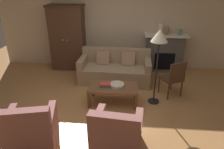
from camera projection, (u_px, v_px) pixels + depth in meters
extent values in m
plane|color=#B27A47|center=(106.00, 108.00, 4.61)|extent=(9.60, 9.60, 0.00)
cube|color=beige|center=(114.00, 22.00, 6.33)|extent=(7.20, 0.10, 2.80)
cube|color=#4C4947|center=(164.00, 53.00, 6.35)|extent=(1.10, 0.36, 1.08)
cube|color=black|center=(164.00, 61.00, 6.27)|extent=(0.60, 0.01, 0.52)
cube|color=white|center=(166.00, 35.00, 6.10)|extent=(1.26, 0.48, 0.04)
cube|color=#472D1E|center=(68.00, 39.00, 6.33)|extent=(1.00, 0.52, 1.88)
cube|color=#3C271A|center=(65.00, 6.00, 5.93)|extent=(1.06, 0.55, 0.06)
sphere|color=#ADAFB5|center=(63.00, 40.00, 6.07)|extent=(0.04, 0.04, 0.04)
sphere|color=#ADAFB5|center=(67.00, 40.00, 6.06)|extent=(0.04, 0.04, 0.04)
cube|color=#937A5B|center=(115.00, 74.00, 5.73)|extent=(1.93, 0.91, 0.44)
cube|color=#937A5B|center=(116.00, 55.00, 5.85)|extent=(1.91, 0.25, 0.42)
cube|color=#937A5B|center=(83.00, 61.00, 5.69)|extent=(0.19, 0.80, 0.22)
cube|color=#937A5B|center=(148.00, 64.00, 5.49)|extent=(0.19, 0.80, 0.22)
cube|color=#9E755B|center=(103.00, 58.00, 5.78)|extent=(0.37, 0.20, 0.37)
cube|color=#9E755B|center=(128.00, 59.00, 5.71)|extent=(0.37, 0.20, 0.37)
cube|color=brown|center=(113.00, 87.00, 4.65)|extent=(1.10, 0.60, 0.05)
cube|color=brown|center=(89.00, 101.00, 4.54)|extent=(0.06, 0.06, 0.37)
cube|color=brown|center=(136.00, 103.00, 4.46)|extent=(0.06, 0.06, 0.37)
cube|color=brown|center=(93.00, 89.00, 5.01)|extent=(0.06, 0.06, 0.37)
cube|color=brown|center=(135.00, 91.00, 4.93)|extent=(0.06, 0.06, 0.37)
cylinder|color=beige|center=(117.00, 85.00, 4.64)|extent=(0.33, 0.33, 0.06)
cube|color=#427A4C|center=(105.00, 86.00, 4.64)|extent=(0.24, 0.17, 0.04)
cube|color=#B73833|center=(105.00, 84.00, 4.62)|extent=(0.25, 0.19, 0.03)
cylinder|color=beige|center=(161.00, 29.00, 6.04)|extent=(0.13, 0.13, 0.32)
cylinder|color=olive|center=(167.00, 31.00, 6.04)|extent=(0.11, 0.11, 0.23)
cylinder|color=slate|center=(180.00, 32.00, 6.02)|extent=(0.10, 0.10, 0.17)
cube|color=#935B56|center=(33.00, 133.00, 3.55)|extent=(0.91, 0.91, 0.42)
cube|color=#935B56|center=(25.00, 123.00, 3.09)|extent=(0.78, 0.33, 0.46)
cube|color=#935B56|center=(51.00, 116.00, 3.46)|extent=(0.27, 0.71, 0.20)
cube|color=#935B56|center=(9.00, 120.00, 3.38)|extent=(0.27, 0.71, 0.20)
cube|color=#935B56|center=(117.00, 138.00, 3.44)|extent=(0.84, 0.84, 0.42)
cube|color=#935B56|center=(114.00, 129.00, 2.98)|extent=(0.77, 0.24, 0.46)
cube|color=#935B56|center=(138.00, 125.00, 3.25)|extent=(0.19, 0.71, 0.20)
cube|color=#935B56|center=(97.00, 120.00, 3.36)|extent=(0.19, 0.71, 0.20)
cube|color=#472D1E|center=(171.00, 79.00, 4.98)|extent=(0.59, 0.59, 0.04)
cylinder|color=#472D1E|center=(171.00, 82.00, 5.30)|extent=(0.04, 0.04, 0.41)
cylinder|color=#472D1E|center=(159.00, 85.00, 5.17)|extent=(0.04, 0.04, 0.41)
cylinder|color=#472D1E|center=(181.00, 89.00, 4.99)|extent=(0.04, 0.04, 0.41)
cylinder|color=#472D1E|center=(168.00, 92.00, 4.85)|extent=(0.04, 0.04, 0.41)
cube|color=#472D1E|center=(178.00, 72.00, 4.71)|extent=(0.41, 0.24, 0.45)
cylinder|color=black|center=(153.00, 101.00, 4.84)|extent=(0.26, 0.26, 0.02)
cylinder|color=black|center=(156.00, 73.00, 4.55)|extent=(0.03, 0.03, 1.45)
cone|color=beige|center=(160.00, 35.00, 4.20)|extent=(0.36, 0.36, 0.26)
cylinder|color=gray|center=(4.00, 125.00, 3.96)|extent=(0.06, 0.06, 0.14)
cylinder|color=gray|center=(2.00, 119.00, 4.14)|extent=(0.06, 0.06, 0.14)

